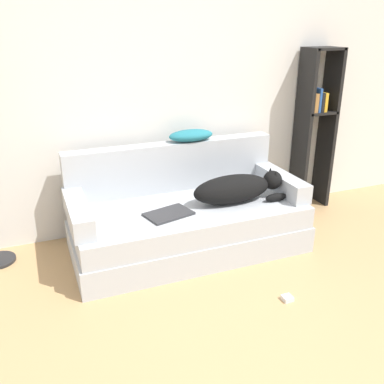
# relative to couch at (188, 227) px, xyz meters

# --- Properties ---
(wall_back) EXTENTS (6.96, 0.06, 2.70)m
(wall_back) POSITION_rel_couch_xyz_m (0.07, 0.60, 1.15)
(wall_back) COLOR silver
(wall_back) RESTS_ON ground_plane
(couch) EXTENTS (1.89, 0.91, 0.40)m
(couch) POSITION_rel_couch_xyz_m (0.00, 0.00, 0.00)
(couch) COLOR #B2B7BC
(couch) RESTS_ON ground_plane
(couch_backrest) EXTENTS (1.85, 0.15, 0.43)m
(couch_backrest) POSITION_rel_couch_xyz_m (0.00, 0.38, 0.41)
(couch_backrest) COLOR #B2B7BC
(couch_backrest) RESTS_ON couch
(couch_arm_left) EXTENTS (0.15, 0.72, 0.16)m
(couch_arm_left) POSITION_rel_couch_xyz_m (-0.87, -0.01, 0.28)
(couch_arm_left) COLOR #B2B7BC
(couch_arm_left) RESTS_ON couch
(couch_arm_right) EXTENTS (0.15, 0.72, 0.16)m
(couch_arm_right) POSITION_rel_couch_xyz_m (0.87, -0.01, 0.28)
(couch_arm_right) COLOR #B2B7BC
(couch_arm_right) RESTS_ON couch
(dog) EXTENTS (0.80, 0.27, 0.24)m
(dog) POSITION_rel_couch_xyz_m (0.40, -0.09, 0.32)
(dog) COLOR black
(dog) RESTS_ON couch
(laptop) EXTENTS (0.40, 0.31, 0.02)m
(laptop) POSITION_rel_couch_xyz_m (-0.21, -0.13, 0.21)
(laptop) COLOR #2D2D30
(laptop) RESTS_ON couch
(throw_pillow) EXTENTS (0.40, 0.20, 0.10)m
(throw_pillow) POSITION_rel_couch_xyz_m (0.18, 0.38, 0.68)
(throw_pillow) COLOR teal
(throw_pillow) RESTS_ON couch_backrest
(bookshelf) EXTENTS (0.34, 0.26, 1.57)m
(bookshelf) POSITION_rel_couch_xyz_m (1.51, 0.42, 0.68)
(bookshelf) COLOR black
(bookshelf) RESTS_ON ground_plane
(power_adapter) EXTENTS (0.07, 0.07, 0.03)m
(power_adapter) POSITION_rel_couch_xyz_m (0.37, -0.94, -0.18)
(power_adapter) COLOR silver
(power_adapter) RESTS_ON ground_plane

